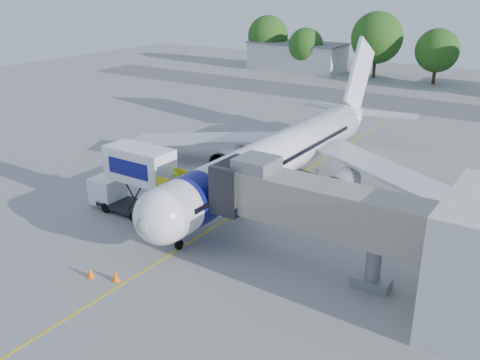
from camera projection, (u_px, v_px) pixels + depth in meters
The scene contains 14 objects.
ground at pixel (254, 202), 43.29m from camera, with size 160.00×160.00×0.00m, color gray.
guidance_line at pixel (254, 202), 43.29m from camera, with size 0.15×70.00×0.01m, color yellow.
taxiway_strip at pixel (411, 105), 75.98m from camera, with size 120.00×10.00×0.01m, color #59595B.
aircraft at pixel (280, 155), 45.44m from camera, with size 34.17×37.73×11.35m.
jet_bridge at pixel (306, 203), 32.16m from camera, with size 13.90×3.20×6.60m.
catering_hiloader at pixel (134, 181), 40.09m from camera, with size 8.50×2.44×5.50m.
ground_tug at pixel (69, 313), 27.89m from camera, with size 3.43×2.10×1.29m.
safety_cone_a at pixel (90, 272), 32.37m from camera, with size 0.45×0.45×0.72m.
safety_cone_b at pixel (116, 276), 31.97m from camera, with size 0.47×0.47×0.75m.
outbuilding_left at pixel (297, 56), 103.50m from camera, with size 18.40×8.40×5.30m.
tree_a at pixel (268, 36), 105.60m from camera, with size 7.93×7.93×10.11m.
tree_b at pixel (306, 46), 99.69m from camera, with size 6.52×6.52×8.31m.
tree_c at pixel (377, 38), 94.00m from camera, with size 9.06×9.06×11.55m.
tree_d at pixel (437, 50), 88.79m from camera, with size 7.23×7.23×9.22m.
Camera 1 is at (21.04, -33.80, 17.14)m, focal length 40.00 mm.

